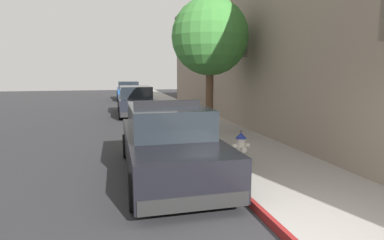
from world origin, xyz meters
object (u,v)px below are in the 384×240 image
at_px(parked_car_silver_ahead, 136,101).
at_px(parked_car_dark_far, 128,91).
at_px(fire_hydrant, 241,147).
at_px(police_cruiser, 168,142).
at_px(street_tree, 210,37).

height_order(parked_car_silver_ahead, parked_car_dark_far, same).
relative_size(parked_car_dark_far, fire_hydrant, 6.37).
relative_size(police_cruiser, parked_car_dark_far, 1.00).
height_order(parked_car_silver_ahead, fire_hydrant, parked_car_silver_ahead).
xyz_separation_m(police_cruiser, parked_car_silver_ahead, (-0.02, 10.59, -0.00)).
bearing_deg(police_cruiser, street_tree, 61.47).
bearing_deg(fire_hydrant, police_cruiser, -175.06).
relative_size(parked_car_silver_ahead, parked_car_dark_far, 1.00).
distance_m(parked_car_silver_ahead, parked_car_dark_far, 10.05).
relative_size(fire_hydrant, street_tree, 0.16).
xyz_separation_m(parked_car_silver_ahead, street_tree, (2.24, -6.50, 2.80)).
bearing_deg(fire_hydrant, parked_car_dark_far, 95.08).
bearing_deg(police_cruiser, parked_car_dark_far, 89.98).
bearing_deg(fire_hydrant, parked_car_silver_ahead, 100.05).
bearing_deg(parked_car_dark_far, street_tree, -82.38).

